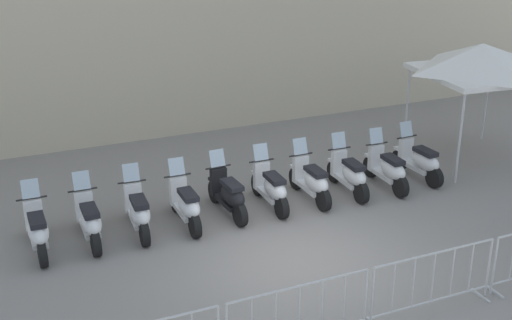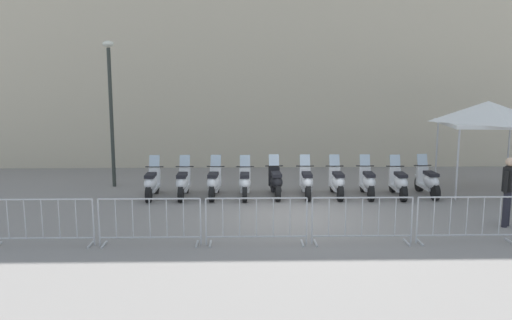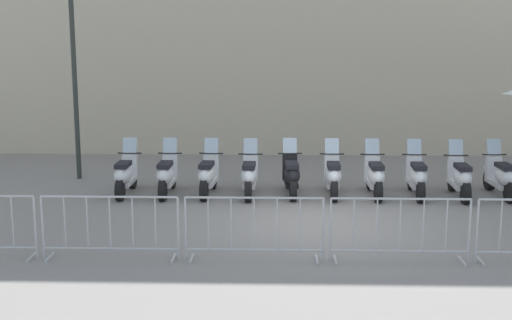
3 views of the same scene
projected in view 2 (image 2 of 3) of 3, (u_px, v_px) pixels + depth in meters
The scene contains 20 objects.
ground_plane at pixel (298, 216), 13.77m from camera, with size 120.00×120.00×0.00m, color gray.
building_facade at pixel (278, 20), 21.29m from camera, with size 28.00×2.40×11.91m, color beige.
motorcycle_0 at pixel (152, 184), 15.72m from camera, with size 0.57×1.73×1.24m.
motorcycle_1 at pixel (183, 183), 15.76m from camera, with size 0.57×1.73×1.24m.
motorcycle_2 at pixel (214, 183), 15.79m from camera, with size 0.56×1.72×1.24m.
motorcycle_3 at pixel (245, 183), 15.75m from camera, with size 0.56×1.73×1.24m.
motorcycle_4 at pixel (276, 183), 15.87m from camera, with size 0.63×1.72×1.24m.
motorcycle_5 at pixel (306, 183), 15.86m from camera, with size 0.56×1.73×1.24m.
motorcycle_6 at pixel (337, 183), 15.86m from camera, with size 0.58×1.73×1.24m.
motorcycle_7 at pixel (368, 182), 15.88m from camera, with size 0.56×1.73×1.24m.
motorcycle_8 at pixel (399, 183), 15.83m from camera, with size 0.56×1.73×1.24m.
motorcycle_9 at pixel (428, 182), 15.97m from camera, with size 0.63×1.72×1.24m.
barrier_segment_0 at pixel (42, 223), 11.29m from camera, with size 2.24×0.65×1.07m.
barrier_segment_1 at pixel (150, 222), 11.34m from camera, with size 2.24×0.65×1.07m.
barrier_segment_2 at pixel (256, 221), 11.39m from camera, with size 2.24×0.65×1.07m.
barrier_segment_3 at pixel (362, 221), 11.45m from camera, with size 2.24×0.65×1.07m.
barrier_segment_4 at pixel (467, 220), 11.50m from camera, with size 2.24×0.65×1.07m.
street_lamp at pixel (111, 98), 17.00m from camera, with size 0.36×0.36×4.80m.
officer_near_row_end at pixel (508, 188), 12.70m from camera, with size 0.39×0.46×1.73m.
canopy_tent at pixel (488, 114), 16.22m from camera, with size 2.63×2.63×2.91m.
Camera 2 is at (-0.04, -13.39, 3.71)m, focal length 36.39 mm.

